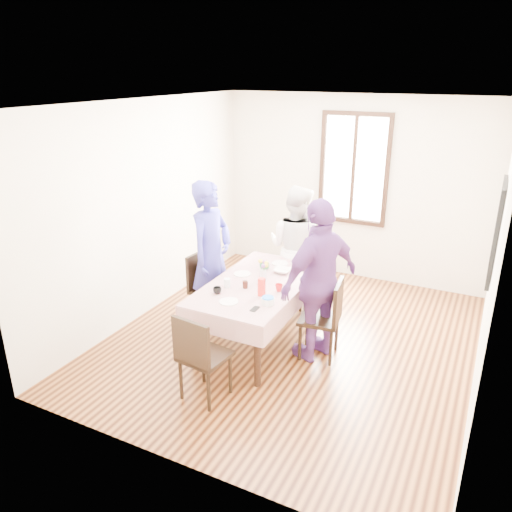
% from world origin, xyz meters
% --- Properties ---
extents(ground, '(4.50, 4.50, 0.00)m').
position_xyz_m(ground, '(0.00, 0.00, 0.00)').
color(ground, black).
rests_on(ground, ground).
extents(back_wall, '(4.00, 0.00, 4.00)m').
position_xyz_m(back_wall, '(0.00, 2.25, 1.35)').
color(back_wall, beige).
rests_on(back_wall, ground).
extents(right_wall, '(0.00, 4.50, 4.50)m').
position_xyz_m(right_wall, '(2.00, 0.00, 1.35)').
color(right_wall, beige).
rests_on(right_wall, ground).
extents(window_frame, '(1.02, 0.06, 1.62)m').
position_xyz_m(window_frame, '(0.00, 2.23, 1.65)').
color(window_frame, black).
rests_on(window_frame, back_wall).
extents(window_pane, '(0.90, 0.02, 1.50)m').
position_xyz_m(window_pane, '(0.00, 2.24, 1.65)').
color(window_pane, white).
rests_on(window_pane, back_wall).
extents(art_poster, '(0.04, 0.76, 0.96)m').
position_xyz_m(art_poster, '(1.98, 0.30, 1.55)').
color(art_poster, red).
rests_on(art_poster, right_wall).
extents(dining_table, '(0.87, 1.67, 0.75)m').
position_xyz_m(dining_table, '(-0.33, -0.24, 0.38)').
color(dining_table, black).
rests_on(dining_table, ground).
extents(tablecloth, '(0.99, 1.79, 0.01)m').
position_xyz_m(tablecloth, '(-0.33, -0.24, 0.76)').
color(tablecloth, '#5E0711').
rests_on(tablecloth, dining_table).
extents(chair_left, '(0.46, 0.46, 0.91)m').
position_xyz_m(chair_left, '(-1.06, -0.08, 0.46)').
color(chair_left, black).
rests_on(chair_left, ground).
extents(chair_right, '(0.47, 0.47, 0.91)m').
position_xyz_m(chair_right, '(0.39, -0.18, 0.46)').
color(chair_right, black).
rests_on(chair_right, ground).
extents(chair_far, '(0.45, 0.45, 0.91)m').
position_xyz_m(chair_far, '(-0.33, 0.91, 0.46)').
color(chair_far, black).
rests_on(chair_far, ground).
extents(chair_near, '(0.47, 0.47, 0.91)m').
position_xyz_m(chair_near, '(-0.33, -1.38, 0.46)').
color(chair_near, black).
rests_on(chair_near, ground).
extents(person_left, '(0.48, 0.69, 1.83)m').
position_xyz_m(person_left, '(-1.04, -0.08, 0.91)').
color(person_left, '#33308F').
rests_on(person_left, ground).
extents(person_far, '(0.87, 0.72, 1.64)m').
position_xyz_m(person_far, '(-0.33, 0.89, 0.82)').
color(person_far, silver).
rests_on(person_far, ground).
extents(person_right, '(0.84, 1.14, 1.80)m').
position_xyz_m(person_right, '(0.37, -0.18, 0.90)').
color(person_right, '#603378').
rests_on(person_right, ground).
extents(mug_black, '(0.09, 0.09, 0.07)m').
position_xyz_m(mug_black, '(-0.60, -0.69, 0.80)').
color(mug_black, black).
rests_on(mug_black, tablecloth).
extents(mug_flag, '(0.12, 0.12, 0.08)m').
position_xyz_m(mug_flag, '(-0.03, -0.34, 0.80)').
color(mug_flag, red).
rests_on(mug_flag, tablecloth).
extents(mug_green, '(0.13, 0.13, 0.09)m').
position_xyz_m(mug_green, '(-0.44, 0.15, 0.81)').
color(mug_green, '#0C7226').
rests_on(mug_green, tablecloth).
extents(serving_bowl, '(0.21, 0.21, 0.05)m').
position_xyz_m(serving_bowl, '(-0.20, 0.15, 0.79)').
color(serving_bowl, white).
rests_on(serving_bowl, tablecloth).
extents(juice_carton, '(0.06, 0.06, 0.20)m').
position_xyz_m(juice_carton, '(-0.15, -0.52, 0.86)').
color(juice_carton, red).
rests_on(juice_carton, tablecloth).
extents(butter_tub, '(0.14, 0.14, 0.07)m').
position_xyz_m(butter_tub, '(-0.00, -0.68, 0.80)').
color(butter_tub, white).
rests_on(butter_tub, tablecloth).
extents(jam_jar, '(0.06, 0.06, 0.08)m').
position_xyz_m(jam_jar, '(-0.40, -0.43, 0.80)').
color(jam_jar, black).
rests_on(jam_jar, tablecloth).
extents(drinking_glass, '(0.07, 0.07, 0.10)m').
position_xyz_m(drinking_glass, '(-0.58, -0.50, 0.81)').
color(drinking_glass, silver).
rests_on(drinking_glass, tablecloth).
extents(smartphone, '(0.06, 0.12, 0.01)m').
position_xyz_m(smartphone, '(-0.07, -0.84, 0.77)').
color(smartphone, black).
rests_on(smartphone, tablecloth).
extents(flower_vase, '(0.07, 0.07, 0.14)m').
position_xyz_m(flower_vase, '(-0.30, -0.17, 0.83)').
color(flower_vase, silver).
rests_on(flower_vase, tablecloth).
extents(plate_left, '(0.20, 0.20, 0.01)m').
position_xyz_m(plate_left, '(-0.61, -0.11, 0.77)').
color(plate_left, white).
rests_on(plate_left, tablecloth).
extents(plate_far, '(0.20, 0.20, 0.01)m').
position_xyz_m(plate_far, '(-0.35, 0.40, 0.77)').
color(plate_far, white).
rests_on(plate_far, tablecloth).
extents(plate_near, '(0.20, 0.20, 0.01)m').
position_xyz_m(plate_near, '(-0.38, -0.82, 0.77)').
color(plate_near, white).
rests_on(plate_near, tablecloth).
extents(butter_lid, '(0.12, 0.12, 0.01)m').
position_xyz_m(butter_lid, '(-0.00, -0.68, 0.84)').
color(butter_lid, blue).
rests_on(butter_lid, butter_tub).
extents(flower_bunch, '(0.09, 0.09, 0.10)m').
position_xyz_m(flower_bunch, '(-0.30, -0.17, 0.95)').
color(flower_bunch, yellow).
rests_on(flower_bunch, flower_vase).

